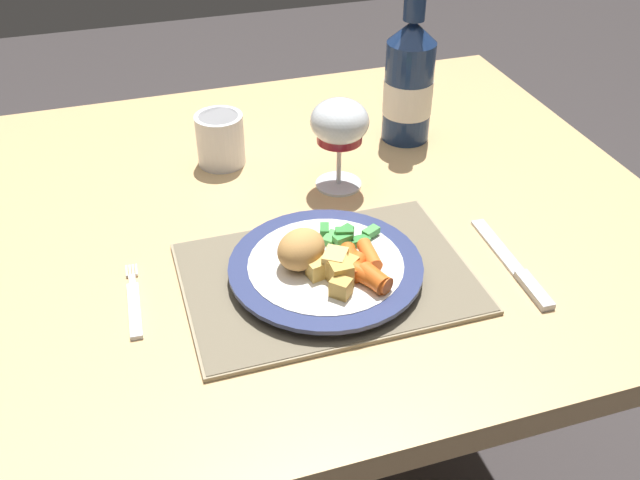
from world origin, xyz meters
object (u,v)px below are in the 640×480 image
(bottle, at_px, (409,80))
(dinner_plate, at_px, (326,269))
(dining_table, at_px, (272,268))
(wine_glass, at_px, (340,126))
(fork, at_px, (134,305))
(drinking_cup, at_px, (220,138))
(table_knife, at_px, (517,269))

(bottle, bearing_deg, dinner_plate, -127.24)
(dining_table, xyz_separation_m, wine_glass, (0.12, 0.04, 0.20))
(fork, height_order, drinking_cup, drinking_cup)
(table_knife, bearing_deg, wine_glass, 119.38)
(fork, relative_size, bottle, 0.49)
(fork, relative_size, drinking_cup, 1.70)
(fork, distance_m, table_knife, 0.47)
(fork, distance_m, wine_glass, 0.38)
(dinner_plate, distance_m, fork, 0.23)
(fork, xyz_separation_m, drinking_cup, (0.17, 0.30, 0.04))
(fork, bearing_deg, bottle, 32.08)
(dinner_plate, xyz_separation_m, drinking_cup, (-0.07, 0.32, 0.03))
(table_knife, height_order, wine_glass, wine_glass)
(dinner_plate, bearing_deg, table_knife, -13.74)
(dining_table, xyz_separation_m, table_knife, (0.26, -0.23, 0.10))
(dinner_plate, xyz_separation_m, fork, (-0.23, 0.02, -0.01))
(dining_table, height_order, dinner_plate, dinner_plate)
(table_knife, height_order, drinking_cup, drinking_cup)
(fork, xyz_separation_m, wine_glass, (0.32, 0.19, 0.10))
(dining_table, bearing_deg, bottle, 28.79)
(dining_table, distance_m, table_knife, 0.36)
(dinner_plate, distance_m, drinking_cup, 0.33)
(table_knife, height_order, bottle, bottle)
(fork, height_order, table_knife, table_knife)
(wine_glass, bearing_deg, table_knife, -60.62)
(bottle, bearing_deg, table_knife, -90.83)
(dining_table, height_order, table_knife, table_knife)
(dinner_plate, height_order, table_knife, dinner_plate)
(drinking_cup, bearing_deg, wine_glass, -37.89)
(dining_table, relative_size, wine_glass, 8.11)
(table_knife, relative_size, bottle, 0.68)
(dining_table, height_order, wine_glass, wine_glass)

